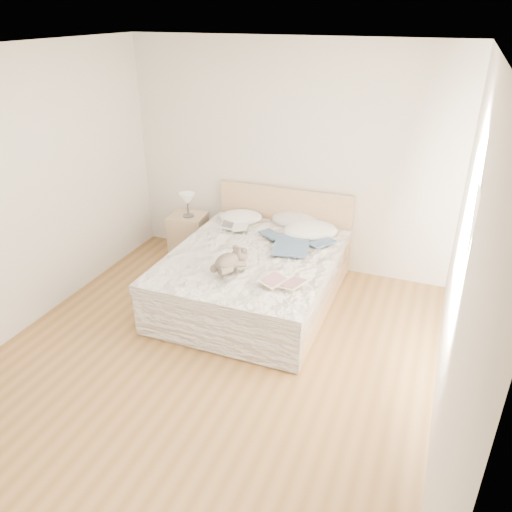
{
  "coord_description": "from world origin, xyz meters",
  "views": [
    {
      "loc": [
        1.77,
        -3.32,
        2.98
      ],
      "look_at": [
        0.07,
        1.05,
        0.62
      ],
      "focal_mm": 35.0,
      "sensor_mm": 36.0,
      "label": 1
    }
  ],
  "objects_px": {
    "table_lamp": "(188,200)",
    "photo_book": "(234,227)",
    "childrens_book": "(283,282)",
    "teddy_bear": "(227,268)",
    "nightstand": "(189,235)",
    "bed": "(255,275)"
  },
  "relations": [
    {
      "from": "table_lamp",
      "to": "teddy_bear",
      "type": "relative_size",
      "value": 0.84
    },
    {
      "from": "teddy_bear",
      "to": "photo_book",
      "type": "bearing_deg",
      "value": 124.86
    },
    {
      "from": "nightstand",
      "to": "photo_book",
      "type": "height_order",
      "value": "photo_book"
    },
    {
      "from": "teddy_bear",
      "to": "bed",
      "type": "bearing_deg",
      "value": 96.59
    },
    {
      "from": "nightstand",
      "to": "teddy_bear",
      "type": "relative_size",
      "value": 1.52
    },
    {
      "from": "teddy_bear",
      "to": "nightstand",
      "type": "bearing_deg",
      "value": 146.73
    },
    {
      "from": "childrens_book",
      "to": "teddy_bear",
      "type": "relative_size",
      "value": 1.08
    },
    {
      "from": "table_lamp",
      "to": "childrens_book",
      "type": "relative_size",
      "value": 0.78
    },
    {
      "from": "bed",
      "to": "teddy_bear",
      "type": "xyz_separation_m",
      "value": [
        -0.08,
        -0.55,
        0.34
      ]
    },
    {
      "from": "childrens_book",
      "to": "teddy_bear",
      "type": "distance_m",
      "value": 0.6
    },
    {
      "from": "table_lamp",
      "to": "teddy_bear",
      "type": "bearing_deg",
      "value": -48.61
    },
    {
      "from": "nightstand",
      "to": "photo_book",
      "type": "xyz_separation_m",
      "value": [
        0.78,
        -0.27,
        0.35
      ]
    },
    {
      "from": "photo_book",
      "to": "nightstand",
      "type": "bearing_deg",
      "value": 146.41
    },
    {
      "from": "childrens_book",
      "to": "nightstand",
      "type": "bearing_deg",
      "value": 162.97
    },
    {
      "from": "table_lamp",
      "to": "photo_book",
      "type": "height_order",
      "value": "table_lamp"
    },
    {
      "from": "table_lamp",
      "to": "nightstand",
      "type": "bearing_deg",
      "value": 138.37
    },
    {
      "from": "table_lamp",
      "to": "childrens_book",
      "type": "height_order",
      "value": "table_lamp"
    },
    {
      "from": "childrens_book",
      "to": "photo_book",
      "type": "bearing_deg",
      "value": 152.6
    },
    {
      "from": "photo_book",
      "to": "teddy_bear",
      "type": "relative_size",
      "value": 0.95
    },
    {
      "from": "table_lamp",
      "to": "teddy_bear",
      "type": "xyz_separation_m",
      "value": [
        1.11,
        -1.27,
        -0.13
      ]
    },
    {
      "from": "nightstand",
      "to": "table_lamp",
      "type": "distance_m",
      "value": 0.5
    },
    {
      "from": "table_lamp",
      "to": "childrens_book",
      "type": "xyz_separation_m",
      "value": [
        1.72,
        -1.3,
        -0.15
      ]
    }
  ]
}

